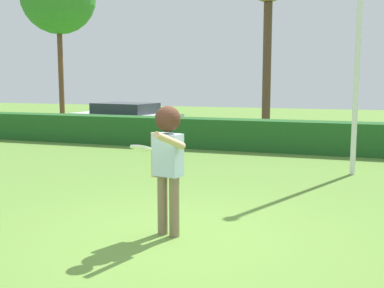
# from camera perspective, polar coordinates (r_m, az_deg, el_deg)

# --- Properties ---
(ground_plane) EXTENTS (60.00, 60.00, 0.00)m
(ground_plane) POSITION_cam_1_polar(r_m,az_deg,el_deg) (6.61, -1.98, -11.25)
(ground_plane) COLOR olive
(person) EXTENTS (0.55, 0.81, 1.80)m
(person) POSITION_cam_1_polar(r_m,az_deg,el_deg) (6.49, -2.93, -1.07)
(person) COLOR #7E684F
(person) RESTS_ON ground
(frisbee) EXTENTS (0.27, 0.26, 0.11)m
(frisbee) POSITION_cam_1_polar(r_m,az_deg,el_deg) (6.02, -6.12, -0.45)
(frisbee) COLOR white
(lamppost) EXTENTS (0.24, 0.24, 6.33)m
(lamppost) POSITION_cam_1_polar(r_m,az_deg,el_deg) (11.38, 19.31, 14.04)
(lamppost) COLOR silver
(lamppost) RESTS_ON ground
(hedge_row) EXTENTS (25.13, 0.90, 0.93)m
(hedge_row) POSITION_cam_1_polar(r_m,az_deg,el_deg) (14.57, 10.02, 0.97)
(hedge_row) COLOR #215822
(hedge_row) RESTS_ON ground
(parked_car_white) EXTENTS (4.42, 2.35, 1.25)m
(parked_car_white) POSITION_cam_1_polar(r_m,az_deg,el_deg) (18.47, -7.92, 3.12)
(parked_car_white) COLOR white
(parked_car_white) RESTS_ON ground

